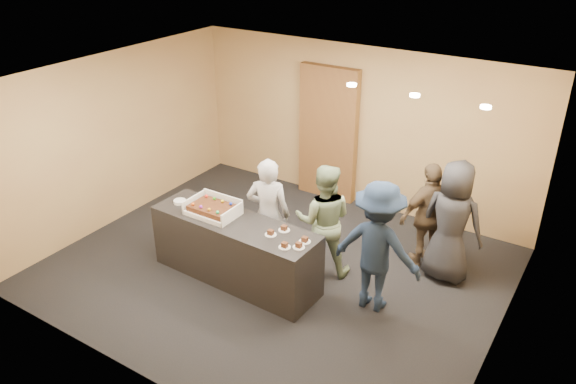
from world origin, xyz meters
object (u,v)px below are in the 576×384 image
object	(u,v)px
sheet_cake	(213,208)
person_navy_man	(377,247)
cake_box	(214,210)
person_brown_extra	(429,215)
storage_cabinet	(328,134)
serving_counter	(235,250)
plate_stack	(180,202)
person_dark_suit	(452,222)
person_server_grey	(268,214)
person_sage_man	(324,220)

from	to	relation	value
sheet_cake	person_navy_man	size ratio (longest dim) A/B	0.34
cake_box	person_brown_extra	size ratio (longest dim) A/B	0.44
storage_cabinet	person_navy_man	distance (m)	3.16
serving_counter	plate_stack	size ratio (longest dim) A/B	14.01
storage_cabinet	person_brown_extra	distance (m)	2.53
sheet_cake	person_dark_suit	size ratio (longest dim) A/B	0.34
storage_cabinet	person_navy_man	xyz separation A→B (m)	(2.03, -2.41, -0.29)
serving_counter	storage_cabinet	distance (m)	2.98
person_brown_extra	storage_cabinet	bearing A→B (deg)	-79.30
plate_stack	person_dark_suit	distance (m)	3.71
serving_counter	person_navy_man	distance (m)	1.95
person_brown_extra	person_dark_suit	world-z (taller)	person_dark_suit
person_dark_suit	plate_stack	bearing A→B (deg)	28.76
person_server_grey	person_sage_man	distance (m)	0.76
sheet_cake	plate_stack	size ratio (longest dim) A/B	3.39
person_server_grey	person_navy_man	size ratio (longest dim) A/B	0.95
serving_counter	person_sage_man	distance (m)	1.26
sheet_cake	person_dark_suit	distance (m)	3.19
person_sage_man	person_dark_suit	distance (m)	1.70
person_sage_man	plate_stack	bearing A→B (deg)	-1.74
plate_stack	person_brown_extra	world-z (taller)	person_brown_extra
person_sage_man	person_dark_suit	size ratio (longest dim) A/B	0.94
person_navy_man	plate_stack	bearing A→B (deg)	7.52
serving_counter	person_navy_man	size ratio (longest dim) A/B	1.39
storage_cabinet	person_dark_suit	size ratio (longest dim) A/B	1.34
person_navy_man	sheet_cake	bearing A→B (deg)	10.12
serving_counter	sheet_cake	xyz separation A→B (m)	(-0.35, 0.00, 0.55)
person_navy_man	person_dark_suit	xyz separation A→B (m)	(0.57, 1.10, -0.00)
serving_counter	person_server_grey	xyz separation A→B (m)	(0.20, 0.51, 0.37)
serving_counter	sheet_cake	bearing A→B (deg)	-177.95
person_brown_extra	person_server_grey	bearing A→B (deg)	-18.38
person_navy_man	person_brown_extra	xyz separation A→B (m)	(0.21, 1.28, -0.09)
cake_box	person_server_grey	world-z (taller)	person_server_grey
cake_box	person_server_grey	bearing A→B (deg)	40.85
serving_counter	cake_box	world-z (taller)	cake_box
cake_box	person_sage_man	xyz separation A→B (m)	(1.27, 0.76, -0.14)
plate_stack	person_brown_extra	bearing A→B (deg)	30.34
storage_cabinet	plate_stack	xyz separation A→B (m)	(-0.76, -2.88, -0.24)
person_server_grey	person_brown_extra	bearing A→B (deg)	-167.57
person_server_grey	person_navy_man	world-z (taller)	person_navy_man
person_sage_man	person_navy_man	distance (m)	0.98
storage_cabinet	sheet_cake	distance (m)	2.90
plate_stack	person_sage_man	size ratio (longest dim) A/B	0.11
storage_cabinet	person_sage_man	bearing A→B (deg)	-62.36
plate_stack	person_navy_man	distance (m)	2.83
storage_cabinet	person_dark_suit	world-z (taller)	storage_cabinet
person_dark_suit	person_sage_man	bearing A→B (deg)	31.57
serving_counter	person_sage_man	world-z (taller)	person_sage_man
person_sage_man	storage_cabinet	bearing A→B (deg)	-86.88
sheet_cake	person_sage_man	world-z (taller)	person_sage_man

